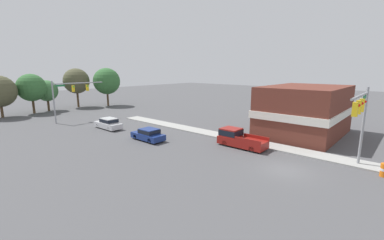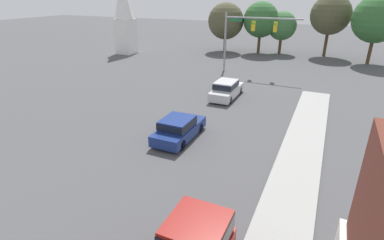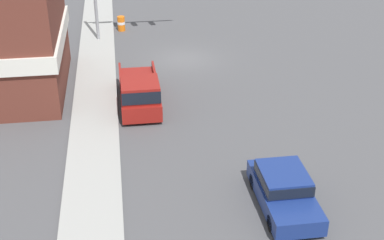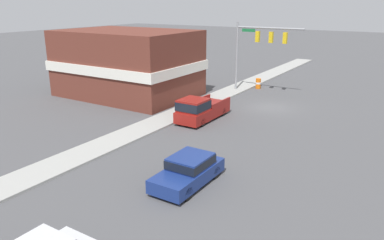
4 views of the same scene
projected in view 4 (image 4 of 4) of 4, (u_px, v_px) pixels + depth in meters
name	position (u px, v px, depth m)	size (l,w,h in m)	color
ground_plane	(270.00, 107.00, 33.32)	(200.00, 200.00, 0.00)	#4C4C4F
sidewalk_curb	(214.00, 98.00, 36.21)	(2.40, 60.00, 0.14)	#9E9E99
near_signal_assembly	(258.00, 42.00, 37.07)	(6.91, 0.49, 7.06)	gray
car_lead	(189.00, 170.00, 19.13)	(1.93, 4.42, 1.48)	black
pickup_truck_parked	(200.00, 109.00, 29.28)	(2.04, 5.44, 1.95)	black
construction_barrel	(258.00, 83.00, 40.40)	(0.57, 0.57, 1.10)	orange
corner_brick_building	(128.00, 63.00, 36.88)	(13.10, 9.14, 6.38)	brown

